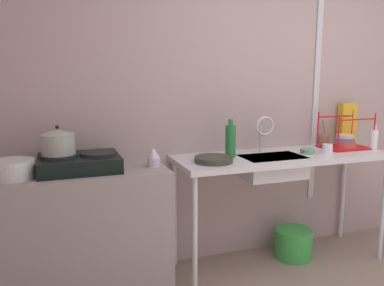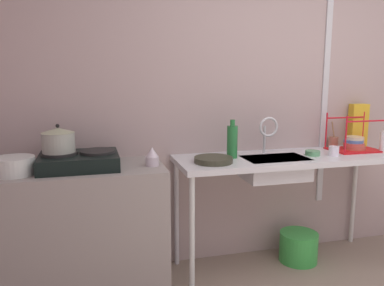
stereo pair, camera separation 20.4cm
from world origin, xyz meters
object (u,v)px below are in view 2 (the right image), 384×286
Objects in this scene: frying_pan at (213,160)px; utensil_jar at (333,142)px; pot_beside_stove at (14,166)px; faucet at (268,129)px; bottle_by_rack at (384,141)px; bottle_by_sink at (232,141)px; dish_rack at (354,144)px; pot_on_left_burner at (58,140)px; small_bowl_on_drainboard at (313,153)px; bucket_on_floor at (298,247)px; cereal_box at (358,125)px; percolator at (152,157)px; stove at (79,160)px; cup_by_rack at (334,151)px; sink_basin at (275,168)px.

frying_pan is 1.24× the size of utensil_jar.
faucet is (1.72, 0.15, 0.14)m from pot_beside_stove.
bottle_by_rack is at bearing -46.41° from utensil_jar.
bottle_by_sink is at bearing -170.06° from utensil_jar.
dish_rack is (2.45, 0.11, -0.00)m from pot_beside_stove.
bottle_by_rack is (0.19, -0.11, 0.03)m from dish_rack.
pot_on_left_burner reaches higher than small_bowl_on_drainboard.
pot_beside_stove is 2.15m from bucket_on_floor.
utensil_jar reaches higher than small_bowl_on_drainboard.
cereal_box is at bearing 16.72° from bucket_on_floor.
pot_beside_stove is at bearing -177.22° from bucket_on_floor.
faucet is 0.78× the size of dish_rack.
dish_rack is 0.92m from bucket_on_floor.
pot_on_left_burner is at bearing -177.99° from bottle_by_sink.
bottle_by_sink reaches higher than utensil_jar.
faucet is 1.08× the size of frying_pan.
dish_rack reaches higher than pot_on_left_burner.
pot_on_left_burner is 0.69× the size of bucket_on_floor.
bucket_on_floor is at bearing -177.72° from dish_rack.
bottle_by_rack reaches higher than percolator.
cereal_box is (0.57, 0.24, 0.16)m from small_bowl_on_drainboard.
pot_beside_stove is 2.45m from dish_rack.
stove is 6.62× the size of cup_by_rack.
pot_on_left_burner is 0.58× the size of cereal_box.
stove is 1.39× the size of cereal_box.
percolator is 0.45× the size of bottle_by_sink.
utensil_jar is (2.00, 0.21, -0.00)m from stove.
stove is at bearing 175.49° from frying_pan.
cup_by_rack is (0.45, -0.04, 0.11)m from sink_basin.
faucet is 0.51m from cup_by_rack.
pot_beside_stove is 2.04m from small_bowl_on_drainboard.
bottle_by_sink is (1.43, 0.11, 0.07)m from pot_beside_stove.
utensil_jar is at bearing 21.03° from sink_basin.
cereal_box is (2.60, 0.28, 0.12)m from pot_beside_stove.
cup_by_rack is 0.35× the size of utensil_jar.
cereal_box reaches higher than bottle_by_sink.
faucet is at bearing 168.56° from bucket_on_floor.
faucet is (1.35, 0.08, 0.14)m from stove.
bottle_by_sink is 1.36× the size of bottle_by_rack.
sink_basin is 4.28× the size of small_bowl_on_drainboard.
bottle_by_rack reaches higher than cup_by_rack.
bucket_on_floor is (0.27, -0.05, -0.94)m from faucet.
frying_pan is at bearing -176.63° from sink_basin.
frying_pan is at bearing -3.98° from pot_on_left_burner.
dish_rack is (0.72, 0.08, 0.13)m from sink_basin.
frying_pan is (1.25, 0.00, -0.04)m from pot_beside_stove.
bucket_on_floor is at bearing 7.23° from frying_pan.
small_bowl_on_drainboard is at bearing 161.70° from cup_by_rack.
percolator reaches higher than frying_pan.
pot_on_left_burner is 1.18m from bottle_by_sink.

